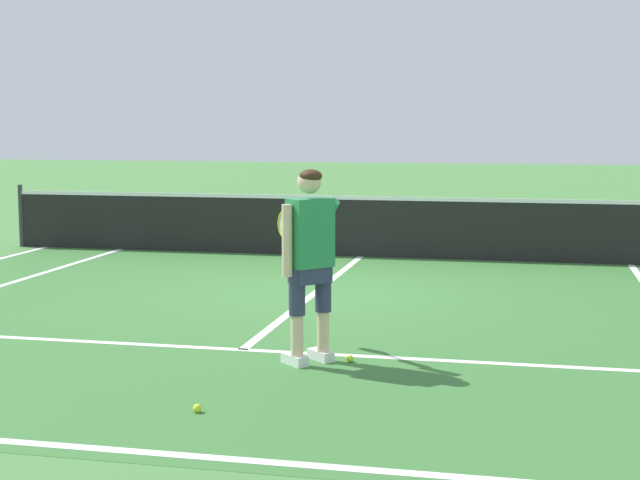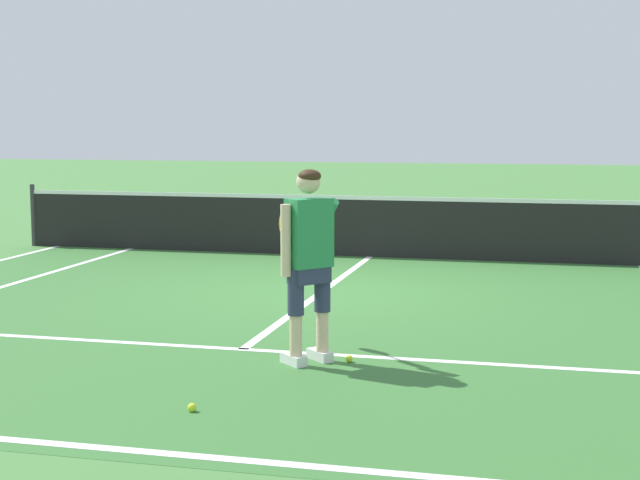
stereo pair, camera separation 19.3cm
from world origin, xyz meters
name	(u,v)px [view 2 (the right image)]	position (x,y,z in m)	size (l,w,h in m)	color
ground_plane	(322,292)	(0.00, 0.00, 0.00)	(80.00, 80.00, 0.00)	#477F3D
court_inner_surface	(294,312)	(0.00, -1.35, 0.00)	(10.98, 9.59, 0.00)	#387033
line_baseline	(107,448)	(0.00, -5.95, 0.00)	(10.98, 0.10, 0.01)	white
line_service	(243,349)	(0.00, -3.15, 0.00)	(8.23, 0.10, 0.01)	white
line_centre_service	(323,291)	(0.00, 0.05, 0.00)	(0.10, 6.40, 0.01)	white
tennis_net	(370,226)	(0.00, 3.25, 0.50)	(11.96, 0.08, 1.07)	#333338
tennis_player	(308,252)	(0.71, -3.47, 0.99)	(0.78, 1.14, 1.71)	white
tennis_ball_near_feet	(349,359)	(1.06, -3.37, 0.03)	(0.07, 0.07, 0.07)	#CCE02D
tennis_ball_by_baseline	(192,408)	(0.25, -5.07, 0.03)	(0.07, 0.07, 0.07)	#CCE02D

